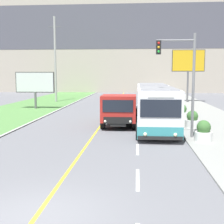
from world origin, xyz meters
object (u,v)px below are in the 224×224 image
city_bus (154,105)px  utility_pole_far (55,59)px  billboard_small (35,83)px  planter_round_near (204,132)px  planter_round_second (192,120)px  dump_truck (120,110)px  billboard_large (188,63)px  planter_round_far (175,107)px  traffic_light_mast (183,73)px  planter_round_third (182,112)px

city_bus → utility_pole_far: bearing=123.4°
billboard_small → planter_round_near: billboard_small is taller
planter_round_near → planter_round_second: (0.14, 4.43, 0.01)m
dump_truck → planter_round_second: dump_truck is taller
billboard_large → planter_round_far: bearing=-104.8°
planter_round_near → planter_round_far: 13.30m
city_bus → traffic_light_mast: 5.30m
planter_round_third → planter_round_near: bearing=-90.2°
traffic_light_mast → planter_round_far: (1.04, 12.26, -3.30)m
traffic_light_mast → planter_round_third: size_ratio=5.08×
utility_pole_far → planter_round_third: size_ratio=9.40×
dump_truck → traffic_light_mast: traffic_light_mast is taller
dump_truck → planter_round_far: size_ratio=5.65×
billboard_large → planter_round_third: bearing=-100.5°
billboard_large → planter_round_third: (-2.88, -15.58, -4.62)m
planter_round_near → planter_round_second: bearing=88.2°
city_bus → dump_truck: (-2.53, -0.54, -0.31)m
city_bus → planter_round_third: (2.49, 3.30, -0.91)m
city_bus → planter_round_far: (2.42, 7.73, -0.91)m
dump_truck → billboard_small: bearing=132.7°
billboard_large → planter_round_second: size_ratio=5.79×
traffic_light_mast → planter_round_second: 4.89m
traffic_light_mast → planter_round_second: size_ratio=5.13×
billboard_large → planter_round_near: bearing=-96.8°
dump_truck → planter_round_third: (5.02, 3.84, -0.60)m
dump_truck → planter_round_near: (5.00, -5.03, -0.61)m
billboard_small → planter_round_far: size_ratio=3.55×
billboard_large → planter_round_second: 20.73m
planter_round_third → planter_round_far: (-0.07, 4.43, -0.01)m
city_bus → planter_round_near: size_ratio=10.97×
utility_pole_far → planter_round_far: size_ratio=9.50×
billboard_small → planter_round_third: (14.88, -6.85, -2.19)m
dump_truck → planter_round_third: size_ratio=5.60×
city_bus → traffic_light_mast: bearing=-73.0°
billboard_small → dump_truck: bearing=-47.3°
city_bus → traffic_light_mast: (1.38, -4.53, 2.39)m
traffic_light_mast → billboard_large: (3.99, 23.41, 1.33)m
dump_truck → planter_round_second: size_ratio=5.66×
planter_round_second → utility_pole_far: bearing=127.0°
utility_pole_far → billboard_small: utility_pole_far is taller
billboard_small → planter_round_far: 15.17m
billboard_small → planter_round_second: (15.00, -11.29, -2.20)m
dump_truck → billboard_small: (-9.86, 10.69, 1.60)m
billboard_large → billboard_small: 19.94m
planter_round_second → billboard_small: bearing=143.0°
city_bus → billboard_small: 16.07m
dump_truck → planter_round_third: bearing=37.4°
billboard_small → planter_round_far: (14.81, -2.42, -2.20)m
billboard_large → billboard_small: bearing=-153.8°
billboard_small → planter_round_far: bearing=-9.3°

